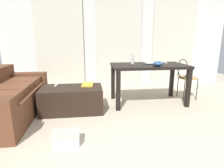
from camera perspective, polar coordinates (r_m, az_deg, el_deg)
ground_plane at (r=3.09m, az=8.15°, el=-9.16°), size 7.92×7.92×0.00m
wall_back at (r=4.86m, az=2.03°, el=14.21°), size 5.77×0.10×2.48m
curtains at (r=4.77m, az=2.19°, el=12.65°), size 4.11×0.03×2.22m
couch at (r=3.31m, az=-30.37°, el=-4.06°), size 0.83×1.86×0.72m
coffee_table at (r=3.18m, az=-12.37°, el=-4.70°), size 1.01×0.58×0.42m
craft_table at (r=3.50m, az=11.44°, el=4.38°), size 1.37×0.76×0.75m
wire_chair at (r=4.00m, az=22.01°, el=2.83°), size 0.39×0.39×0.82m
bottle_near at (r=3.48m, az=6.48°, el=7.78°), size 0.06×0.06×0.21m
bowl at (r=3.28m, az=14.14°, el=6.20°), size 0.17×0.17×0.09m
book_stack at (r=3.59m, az=11.67°, el=6.55°), size 0.22×0.26×0.04m
tv_remote_on_table at (r=3.78m, az=15.87°, el=6.58°), size 0.09×0.19×0.03m
tv_remote_primary at (r=3.30m, az=-16.99°, el=-0.29°), size 0.06×0.16×0.02m
magazine at (r=3.22m, az=-7.60°, el=-0.15°), size 0.22×0.31×0.03m
shoebox at (r=2.28m, az=-14.08°, el=-16.05°), size 0.31×0.21×0.16m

